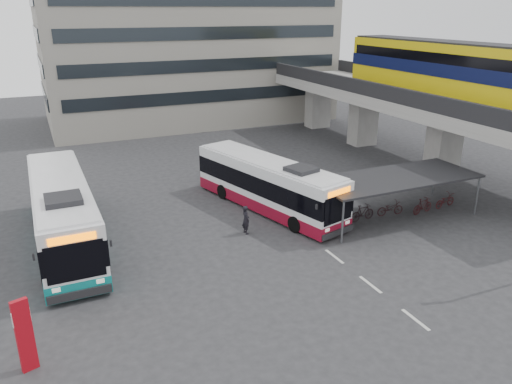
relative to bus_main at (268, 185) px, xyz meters
name	(u,v)px	position (x,y,z in m)	size (l,w,h in m)	color
ground	(291,266)	(-2.23, -7.25, -1.58)	(120.00, 120.00, 0.00)	#28282B
viaduct	(430,88)	(14.77, 2.81, 4.65)	(8.00, 32.00, 9.68)	gray
bike_shelter	(394,193)	(6.27, -4.25, -0.06)	(10.00, 4.00, 2.54)	#595B60
office_block	(184,2)	(3.77, 28.75, 10.92)	(30.00, 15.00, 25.00)	gray
road_markings	(370,284)	(0.27, -10.25, -1.57)	(0.15, 7.60, 0.01)	beige
bus_main	(268,185)	(0.00, 0.00, 0.00)	(5.42, 11.74, 3.40)	white
bus_teal	(63,213)	(-11.95, -0.05, 0.17)	(2.85, 12.75, 3.76)	white
pedestrian	(246,220)	(-2.72, -2.82, -0.76)	(0.60, 0.39, 1.64)	black
sign_totem_south	(25,335)	(-13.96, -10.04, -0.15)	(0.59, 0.34, 2.78)	#9F0914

